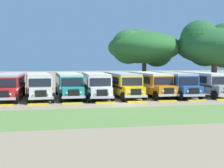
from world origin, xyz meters
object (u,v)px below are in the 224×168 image
Objects in this scene: parked_bus_slot_1 at (38,84)px; parked_bus_slot_7 at (201,82)px; parked_bus_slot_2 at (69,84)px; parked_bus_slot_0 at (10,85)px; parked_bus_slot_5 at (149,83)px; parked_bus_slot_4 at (122,83)px; parked_bus_slot_3 at (96,84)px; broad_shade_tree at (143,48)px; parked_bus_slot_6 at (175,83)px; secondary_tree at (214,45)px.

parked_bus_slot_7 is at bearing 85.60° from parked_bus_slot_1.
parked_bus_slot_2 is 0.99× the size of parked_bus_slot_7.
parked_bus_slot_0 is 23.06m from parked_bus_slot_7.
parked_bus_slot_1 is at bearing -92.04° from parked_bus_slot_5.
parked_bus_slot_4 is at bearing 84.08° from parked_bus_slot_2.
broad_shade_tree is at bearing 144.86° from parked_bus_slot_3.
parked_bus_slot_1 is 1.01× the size of parked_bus_slot_4.
broad_shade_tree is (16.03, 12.20, 4.81)m from parked_bus_slot_1.
parked_bus_slot_5 is at bearing -102.69° from broad_shade_tree.
parked_bus_slot_3 is 13.40m from parked_bus_slot_7.
parked_bus_slot_0 is at bearing -94.41° from parked_bus_slot_7.
parked_bus_slot_2 is 12.98m from parked_bus_slot_6.
parked_bus_slot_2 is 1.00× the size of parked_bus_slot_6.
parked_bus_slot_0 is at bearing -96.71° from parked_bus_slot_1.
parked_bus_slot_2 and parked_bus_slot_3 have the same top height.
parked_bus_slot_0 is at bearing -91.08° from parked_bus_slot_3.
parked_bus_slot_2 is 9.90m from parked_bus_slot_5.
parked_bus_slot_7 is (19.97, -0.18, 0.00)m from parked_bus_slot_1.
parked_bus_slot_3 is at bearing 87.99° from parked_bus_slot_0.
parked_bus_slot_4 is (3.22, 0.19, 0.00)m from parked_bus_slot_3.
parked_bus_slot_1 and parked_bus_slot_3 have the same top height.
parked_bus_slot_5 is at bearing -97.84° from parked_bus_slot_7.
parked_bus_slot_0 is 0.85× the size of secondary_tree.
parked_bus_slot_5 is at bearing 88.40° from parked_bus_slot_2.
parked_bus_slot_4 is at bearing 95.26° from parked_bus_slot_3.
parked_bus_slot_3 is at bearing -127.00° from broad_shade_tree.
secondary_tree is (13.01, 8.16, 5.08)m from parked_bus_slot_5.
parked_bus_slot_6 is 13.47m from broad_shade_tree.
secondary_tree is at bearing 139.96° from parked_bus_slot_7.
parked_bus_slot_5 is at bearing 91.51° from parked_bus_slot_0.
parked_bus_slot_0 is 1.00× the size of parked_bus_slot_2.
parked_bus_slot_4 is (12.88, -0.31, 0.00)m from parked_bus_slot_0.
parked_bus_slot_6 is (6.62, -0.22, 0.00)m from parked_bus_slot_4.
parked_bus_slot_0 is 9.67m from parked_bus_slot_3.
parked_bus_slot_6 and parked_bus_slot_7 have the same top height.
parked_bus_slot_3 and parked_bus_slot_4 have the same top height.
secondary_tree reaches higher than parked_bus_slot_1.
parked_bus_slot_3 is 22.25m from secondary_tree.
parked_bus_slot_1 and parked_bus_slot_7 have the same top height.
parked_bus_slot_4 is 14.65m from broad_shade_tree.
secondary_tree is at bearing 116.13° from parked_bus_slot_4.
broad_shade_tree reaches higher than parked_bus_slot_0.
parked_bus_slot_4 is 6.63m from parked_bus_slot_6.
parked_bus_slot_7 is at bearing -126.44° from secondary_tree.
parked_bus_slot_6 is at bearing 84.78° from parked_bus_slot_1.
parked_bus_slot_2 is 1.00× the size of parked_bus_slot_3.
parked_bus_slot_5 is at bearing 97.44° from parked_bus_slot_3.
parked_bus_slot_4 and parked_bus_slot_5 have the same top height.
broad_shade_tree is (9.45, 12.54, 4.81)m from parked_bus_slot_3.
parked_bus_slot_6 is (12.96, -0.72, 0.00)m from parked_bus_slot_2.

